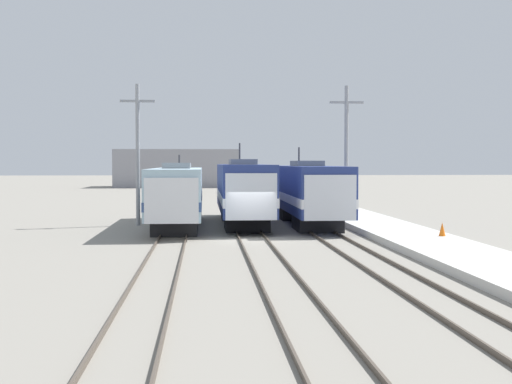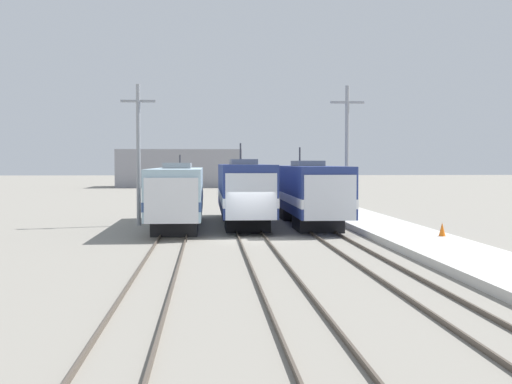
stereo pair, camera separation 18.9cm
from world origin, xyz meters
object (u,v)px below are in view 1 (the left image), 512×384
at_px(locomotive_far_right, 308,192).
at_px(locomotive_far_left, 177,195).
at_px(catenary_tower_left, 138,151).
at_px(catenary_tower_right, 346,151).
at_px(locomotive_center, 243,191).
at_px(traffic_cone, 442,229).

bearing_deg(locomotive_far_right, locomotive_far_left, -167.76).
height_order(catenary_tower_left, catenary_tower_right, same).
xyz_separation_m(locomotive_far_right, catenary_tower_left, (-11.10, 0.33, 2.70)).
distance_m(locomotive_far_left, catenary_tower_left, 4.38).
xyz_separation_m(locomotive_far_right, catenary_tower_right, (2.63, 0.33, 2.70)).
distance_m(locomotive_far_left, locomotive_center, 4.79).
bearing_deg(traffic_cone, catenary_tower_left, 145.00).
bearing_deg(locomotive_center, locomotive_far_left, -152.41).
bearing_deg(traffic_cone, locomotive_far_left, 145.98).
height_order(locomotive_far_left, locomotive_center, locomotive_center).
distance_m(locomotive_center, catenary_tower_left, 7.35).
xyz_separation_m(locomotive_far_right, traffic_cone, (5.27, -11.13, -1.47)).
distance_m(locomotive_far_left, locomotive_far_right, 8.69).
distance_m(locomotive_far_left, traffic_cone, 16.66).
distance_m(locomotive_center, traffic_cone, 15.01).
relative_size(locomotive_far_left, catenary_tower_left, 1.83).
bearing_deg(locomotive_far_left, locomotive_far_right, 12.24).
bearing_deg(catenary_tower_right, locomotive_far_left, -168.95).
distance_m(catenary_tower_left, catenary_tower_right, 13.73).
distance_m(locomotive_far_right, traffic_cone, 12.40).
bearing_deg(locomotive_center, catenary_tower_left, -179.62).
bearing_deg(locomotive_far_right, locomotive_center, 174.93).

